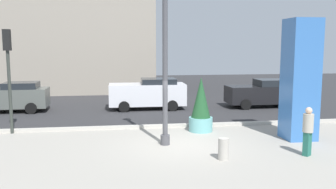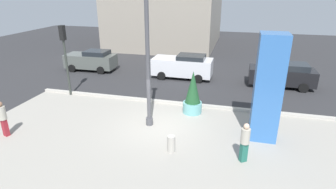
{
  "view_description": "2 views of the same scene",
  "coord_description": "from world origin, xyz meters",
  "px_view_note": "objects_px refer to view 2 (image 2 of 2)",
  "views": [
    {
      "loc": [
        -2.41,
        -13.39,
        3.8
      ],
      "look_at": [
        -0.22,
        1.77,
        1.76
      ],
      "focal_mm": 38.65,
      "sensor_mm": 36.0,
      "label": 1
    },
    {
      "loc": [
        3.56,
        -12.02,
        6.68
      ],
      "look_at": [
        0.17,
        1.16,
        1.38
      ],
      "focal_mm": 29.53,
      "sensor_mm": 36.0,
      "label": 2
    }
  ],
  "objects_px": {
    "car_curb_west": "(183,66)",
    "potted_plant_curbside": "(193,95)",
    "concrete_bollard": "(171,144)",
    "traffic_light_far_side": "(65,49)",
    "car_far_lane": "(91,60)",
    "car_passing_lane": "(283,75)",
    "art_pillar_blue": "(268,89)",
    "pedestrian_by_curb": "(245,141)",
    "lamp_post": "(148,57)",
    "pedestrian_on_sidewalk": "(3,117)"
  },
  "relations": [
    {
      "from": "potted_plant_curbside",
      "to": "car_passing_lane",
      "type": "relative_size",
      "value": 0.55
    },
    {
      "from": "pedestrian_by_curb",
      "to": "car_curb_west",
      "type": "bearing_deg",
      "value": 114.02
    },
    {
      "from": "pedestrian_on_sidewalk",
      "to": "art_pillar_blue",
      "type": "bearing_deg",
      "value": 13.92
    },
    {
      "from": "car_passing_lane",
      "to": "potted_plant_curbside",
      "type": "bearing_deg",
      "value": -132.41
    },
    {
      "from": "art_pillar_blue",
      "to": "traffic_light_far_side",
      "type": "distance_m",
      "value": 12.28
    },
    {
      "from": "car_passing_lane",
      "to": "lamp_post",
      "type": "bearing_deg",
      "value": -132.55
    },
    {
      "from": "concrete_bollard",
      "to": "car_curb_west",
      "type": "height_order",
      "value": "car_curb_west"
    },
    {
      "from": "car_far_lane",
      "to": "pedestrian_by_curb",
      "type": "xyz_separation_m",
      "value": [
        12.62,
        -10.55,
        0.08
      ]
    },
    {
      "from": "traffic_light_far_side",
      "to": "car_far_lane",
      "type": "xyz_separation_m",
      "value": [
        -1.5,
        5.64,
        -2.17
      ]
    },
    {
      "from": "car_curb_west",
      "to": "concrete_bollard",
      "type": "bearing_deg",
      "value": -81.23
    },
    {
      "from": "car_passing_lane",
      "to": "art_pillar_blue",
      "type": "bearing_deg",
      "value": -102.79
    },
    {
      "from": "art_pillar_blue",
      "to": "potted_plant_curbside",
      "type": "xyz_separation_m",
      "value": [
        -3.67,
        1.88,
        -1.35
      ]
    },
    {
      "from": "art_pillar_blue",
      "to": "concrete_bollard",
      "type": "distance_m",
      "value": 4.96
    },
    {
      "from": "concrete_bollard",
      "to": "car_passing_lane",
      "type": "height_order",
      "value": "car_passing_lane"
    },
    {
      "from": "potted_plant_curbside",
      "to": "pedestrian_on_sidewalk",
      "type": "xyz_separation_m",
      "value": [
        -8.21,
        -4.82,
        -0.11
      ]
    },
    {
      "from": "car_passing_lane",
      "to": "car_curb_west",
      "type": "relative_size",
      "value": 0.96
    },
    {
      "from": "potted_plant_curbside",
      "to": "lamp_post",
      "type": "bearing_deg",
      "value": -132.94
    },
    {
      "from": "car_curb_west",
      "to": "potted_plant_curbside",
      "type": "bearing_deg",
      "value": -73.79
    },
    {
      "from": "traffic_light_far_side",
      "to": "car_passing_lane",
      "type": "xyz_separation_m",
      "value": [
        13.76,
        5.2,
        -2.18
      ]
    },
    {
      "from": "art_pillar_blue",
      "to": "pedestrian_on_sidewalk",
      "type": "distance_m",
      "value": 12.32
    },
    {
      "from": "traffic_light_far_side",
      "to": "pedestrian_by_curb",
      "type": "xyz_separation_m",
      "value": [
        11.12,
        -4.92,
        -2.09
      ]
    },
    {
      "from": "car_passing_lane",
      "to": "car_far_lane",
      "type": "bearing_deg",
      "value": 178.38
    },
    {
      "from": "car_far_lane",
      "to": "car_curb_west",
      "type": "relative_size",
      "value": 0.92
    },
    {
      "from": "concrete_bollard",
      "to": "car_curb_west",
      "type": "bearing_deg",
      "value": 98.77
    },
    {
      "from": "potted_plant_curbside",
      "to": "car_far_lane",
      "type": "bearing_deg",
      "value": 146.87
    },
    {
      "from": "concrete_bollard",
      "to": "car_far_lane",
      "type": "height_order",
      "value": "car_far_lane"
    },
    {
      "from": "pedestrian_on_sidewalk",
      "to": "car_far_lane",
      "type": "bearing_deg",
      "value": 98.1
    },
    {
      "from": "lamp_post",
      "to": "traffic_light_far_side",
      "type": "relative_size",
      "value": 1.62
    },
    {
      "from": "lamp_post",
      "to": "concrete_bollard",
      "type": "xyz_separation_m",
      "value": [
        1.69,
        -2.14,
        -3.2
      ]
    },
    {
      "from": "art_pillar_blue",
      "to": "potted_plant_curbside",
      "type": "height_order",
      "value": "art_pillar_blue"
    },
    {
      "from": "pedestrian_by_curb",
      "to": "car_far_lane",
      "type": "bearing_deg",
      "value": 140.1
    },
    {
      "from": "traffic_light_far_side",
      "to": "car_passing_lane",
      "type": "relative_size",
      "value": 1.02
    },
    {
      "from": "car_passing_lane",
      "to": "pedestrian_by_curb",
      "type": "distance_m",
      "value": 10.46
    },
    {
      "from": "lamp_post",
      "to": "car_far_lane",
      "type": "relative_size",
      "value": 1.72
    },
    {
      "from": "lamp_post",
      "to": "potted_plant_curbside",
      "type": "distance_m",
      "value": 3.72
    },
    {
      "from": "art_pillar_blue",
      "to": "pedestrian_on_sidewalk",
      "type": "relative_size",
      "value": 2.78
    },
    {
      "from": "art_pillar_blue",
      "to": "pedestrian_by_curb",
      "type": "distance_m",
      "value": 2.85
    },
    {
      "from": "traffic_light_far_side",
      "to": "pedestrian_on_sidewalk",
      "type": "relative_size",
      "value": 2.56
    },
    {
      "from": "car_curb_west",
      "to": "art_pillar_blue",
      "type": "bearing_deg",
      "value": -55.95
    },
    {
      "from": "traffic_light_far_side",
      "to": "lamp_post",
      "type": "bearing_deg",
      "value": -23.56
    },
    {
      "from": "lamp_post",
      "to": "traffic_light_far_side",
      "type": "bearing_deg",
      "value": 156.44
    },
    {
      "from": "concrete_bollard",
      "to": "car_curb_west",
      "type": "xyz_separation_m",
      "value": [
        -1.6,
        10.4,
        0.59
      ]
    },
    {
      "from": "lamp_post",
      "to": "potted_plant_curbside",
      "type": "bearing_deg",
      "value": 47.06
    },
    {
      "from": "lamp_post",
      "to": "car_passing_lane",
      "type": "xyz_separation_m",
      "value": [
        7.34,
        8.0,
        -2.69
      ]
    },
    {
      "from": "concrete_bollard",
      "to": "pedestrian_on_sidewalk",
      "type": "relative_size",
      "value": 0.42
    },
    {
      "from": "art_pillar_blue",
      "to": "concrete_bollard",
      "type": "height_order",
      "value": "art_pillar_blue"
    },
    {
      "from": "potted_plant_curbside",
      "to": "car_curb_west",
      "type": "xyz_separation_m",
      "value": [
        -1.81,
        6.23,
        -0.14
      ]
    },
    {
      "from": "concrete_bollard",
      "to": "pedestrian_on_sidewalk",
      "type": "xyz_separation_m",
      "value": [
        -8.0,
        -0.65,
        0.61
      ]
    },
    {
      "from": "potted_plant_curbside",
      "to": "car_far_lane",
      "type": "xyz_separation_m",
      "value": [
        -9.8,
        6.4,
        -0.22
      ]
    },
    {
      "from": "traffic_light_far_side",
      "to": "car_curb_west",
      "type": "height_order",
      "value": "traffic_light_far_side"
    }
  ]
}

